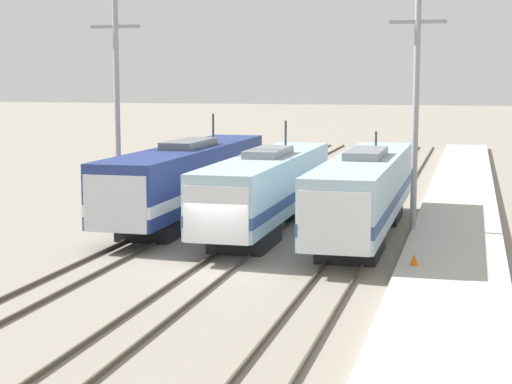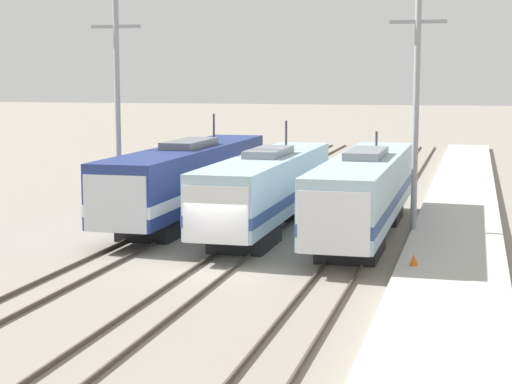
{
  "view_description": "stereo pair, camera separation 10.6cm",
  "coord_description": "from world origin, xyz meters",
  "px_view_note": "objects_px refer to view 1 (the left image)",
  "views": [
    {
      "loc": [
        9.34,
        -30.49,
        7.23
      ],
      "look_at": [
        0.61,
        3.87,
        2.48
      ],
      "focal_mm": 60.0,
      "sensor_mm": 36.0,
      "label": 1
    },
    {
      "loc": [
        9.44,
        -30.47,
        7.23
      ],
      "look_at": [
        0.61,
        3.87,
        2.48
      ],
      "focal_mm": 60.0,
      "sensor_mm": 36.0,
      "label": 2
    }
  ],
  "objects_px": {
    "traffic_cone": "(414,259)",
    "catenary_tower_right": "(416,110)",
    "catenary_tower_left": "(117,107)",
    "locomotive_far_left": "(186,180)",
    "locomotive_center": "(266,189)",
    "locomotive_far_right": "(364,193)"
  },
  "relations": [
    {
      "from": "catenary_tower_left",
      "to": "traffic_cone",
      "type": "height_order",
      "value": "catenary_tower_left"
    },
    {
      "from": "locomotive_far_left",
      "to": "catenary_tower_right",
      "type": "bearing_deg",
      "value": -8.03
    },
    {
      "from": "catenary_tower_left",
      "to": "traffic_cone",
      "type": "distance_m",
      "value": 17.69
    },
    {
      "from": "catenary_tower_left",
      "to": "locomotive_center",
      "type": "bearing_deg",
      "value": -2.52
    },
    {
      "from": "locomotive_far_left",
      "to": "locomotive_center",
      "type": "relative_size",
      "value": 1.1
    },
    {
      "from": "locomotive_center",
      "to": "catenary_tower_left",
      "type": "relative_size",
      "value": 1.57
    },
    {
      "from": "locomotive_center",
      "to": "locomotive_far_right",
      "type": "distance_m",
      "value": 4.7
    },
    {
      "from": "locomotive_center",
      "to": "catenary_tower_left",
      "type": "xyz_separation_m",
      "value": [
        -7.62,
        0.34,
        3.77
      ]
    },
    {
      "from": "locomotive_far_right",
      "to": "catenary_tower_left",
      "type": "height_order",
      "value": "catenary_tower_left"
    },
    {
      "from": "locomotive_far_right",
      "to": "locomotive_center",
      "type": "bearing_deg",
      "value": 173.17
    },
    {
      "from": "locomotive_center",
      "to": "locomotive_far_left",
      "type": "bearing_deg",
      "value": 157.26
    },
    {
      "from": "catenary_tower_right",
      "to": "catenary_tower_left",
      "type": "bearing_deg",
      "value": 180.0
    },
    {
      "from": "locomotive_far_left",
      "to": "locomotive_center",
      "type": "distance_m",
      "value": 5.06
    },
    {
      "from": "locomotive_center",
      "to": "locomotive_far_right",
      "type": "xyz_separation_m",
      "value": [
        4.67,
        -0.56,
        0.04
      ]
    },
    {
      "from": "locomotive_far_right",
      "to": "traffic_cone",
      "type": "height_order",
      "value": "locomotive_far_right"
    },
    {
      "from": "locomotive_far_left",
      "to": "catenary_tower_left",
      "type": "distance_m",
      "value": 5.0
    },
    {
      "from": "catenary_tower_left",
      "to": "locomotive_far_left",
      "type": "bearing_deg",
      "value": 28.71
    },
    {
      "from": "locomotive_far_left",
      "to": "locomotive_center",
      "type": "bearing_deg",
      "value": -22.74
    },
    {
      "from": "catenary_tower_left",
      "to": "catenary_tower_right",
      "type": "height_order",
      "value": "same"
    },
    {
      "from": "locomotive_far_left",
      "to": "locomotive_far_right",
      "type": "height_order",
      "value": "locomotive_far_left"
    },
    {
      "from": "traffic_cone",
      "to": "catenary_tower_right",
      "type": "bearing_deg",
      "value": 94.24
    },
    {
      "from": "catenary_tower_left",
      "to": "catenary_tower_right",
      "type": "bearing_deg",
      "value": 0.0
    }
  ]
}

